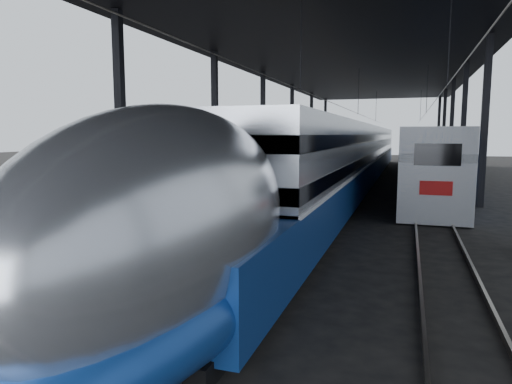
% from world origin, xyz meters
% --- Properties ---
extents(ground, '(160.00, 160.00, 0.00)m').
position_xyz_m(ground, '(0.00, 0.00, 0.00)').
color(ground, black).
rests_on(ground, ground).
extents(platform, '(6.00, 80.00, 1.00)m').
position_xyz_m(platform, '(-3.50, 20.00, 0.50)').
color(platform, '#4C4C4F').
rests_on(platform, ground).
extents(yellow_strip, '(0.30, 80.00, 0.01)m').
position_xyz_m(yellow_strip, '(-0.70, 20.00, 1.00)').
color(yellow_strip, gold).
rests_on(yellow_strip, platform).
extents(rails, '(6.52, 80.00, 0.16)m').
position_xyz_m(rails, '(4.50, 20.00, 0.08)').
color(rails, slate).
rests_on(rails, ground).
extents(canopy, '(18.00, 75.00, 9.47)m').
position_xyz_m(canopy, '(1.90, 20.00, 9.12)').
color(canopy, black).
rests_on(canopy, ground).
extents(tgv_train, '(3.16, 65.20, 4.53)m').
position_xyz_m(tgv_train, '(2.00, 22.79, 2.12)').
color(tgv_train, '#AEB1B5').
rests_on(tgv_train, ground).
extents(second_train, '(3.05, 56.05, 4.20)m').
position_xyz_m(second_train, '(7.00, 35.72, 2.13)').
color(second_train, navy).
rests_on(second_train, ground).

